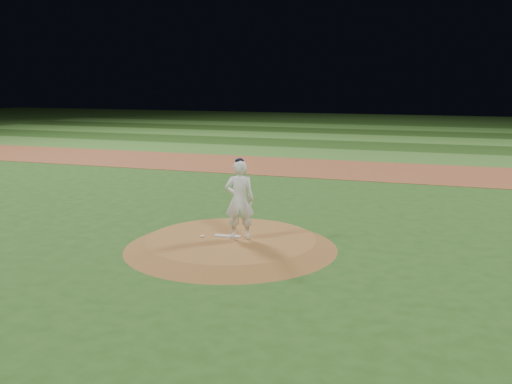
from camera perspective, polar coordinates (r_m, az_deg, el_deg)
ground at (r=14.88m, az=-2.52°, el=-5.58°), size 120.00×120.00×0.00m
infield_dirt_band at (r=28.08m, az=8.00°, el=2.31°), size 70.00×6.00×0.02m
outfield_stripe_0 at (r=33.44m, az=9.82°, el=3.66°), size 70.00×5.00×0.02m
outfield_stripe_1 at (r=38.35m, az=11.04°, el=4.57°), size 70.00×5.00×0.02m
outfield_stripe_2 at (r=43.28m, az=11.98°, el=5.26°), size 70.00×5.00×0.02m
outfield_stripe_3 at (r=48.22m, az=12.73°, el=5.81°), size 70.00×5.00×0.02m
outfield_stripe_4 at (r=53.18m, az=13.34°, el=6.26°), size 70.00×5.00×0.02m
outfield_stripe_5 at (r=58.14m, az=13.85°, el=6.64°), size 70.00×5.00×0.02m
pitchers_mound at (r=14.84m, az=-2.52°, el=-5.11°), size 5.50×5.50×0.25m
pitching_rubber at (r=14.97m, az=-2.86°, el=-4.41°), size 0.70×0.25×0.03m
rosin_bag at (r=14.96m, az=-5.38°, el=-4.41°), size 0.10×0.10×0.06m
pitcher_on_mound at (r=14.52m, az=-1.65°, el=-0.76°), size 0.87×0.71×2.10m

